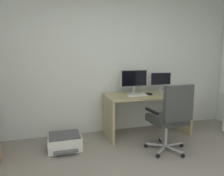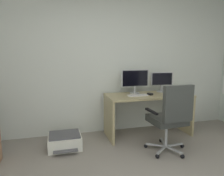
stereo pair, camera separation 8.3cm
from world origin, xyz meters
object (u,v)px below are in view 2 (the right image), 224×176
computer_mouse (150,94)px  printer (65,141)px  keyboard (138,95)px  monitor_main (135,79)px  desk (148,105)px  monitor_secondary (162,80)px  office_chair (171,116)px

computer_mouse → printer: (-1.48, -0.13, -0.65)m
keyboard → printer: 1.40m
monitor_main → computer_mouse: bearing=-50.1°
desk → computer_mouse: computer_mouse is taller
keyboard → printer: (-1.24, -0.11, -0.64)m
monitor_main → keyboard: monitor_main is taller
desk → monitor_main: 0.52m
monitor_secondary → office_chair: 1.09m
desk → monitor_secondary: bearing=27.0°
keyboard → monitor_secondary: bearing=22.2°
monitor_main → office_chair: (0.18, -0.95, -0.42)m
monitor_main → office_chair: 1.06m
monitor_secondary → keyboard: 0.67m
keyboard → office_chair: office_chair is taller
monitor_secondary → printer: monitor_secondary is taller
keyboard → computer_mouse: computer_mouse is taller
desk → monitor_main: size_ratio=2.93×
monitor_main → printer: (-1.29, -0.36, -0.89)m
keyboard → monitor_main: bearing=78.6°
desk → monitor_secondary: monitor_secondary is taller
computer_mouse → keyboard: bearing=173.5°
computer_mouse → monitor_secondary: bearing=23.0°
desk → printer: size_ratio=2.95×
desk → monitor_secondary: 0.57m
computer_mouse → office_chair: office_chair is taller
desk → printer: (-1.48, -0.18, -0.43)m
office_chair → printer: (-1.47, 0.59, -0.46)m
printer → monitor_main: bearing=15.6°
desk → computer_mouse: (0.00, -0.06, 0.21)m
keyboard → printer: bearing=-176.1°
monitor_secondary → office_chair: bearing=-110.5°
monitor_secondary → printer: bearing=-168.8°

